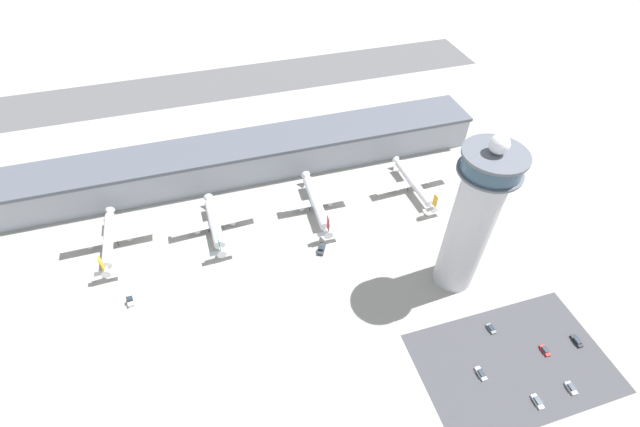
# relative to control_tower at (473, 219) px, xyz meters

# --- Properties ---
(ground_plane) EXTENTS (1000.00, 1000.00, 0.00)m
(ground_plane) POSITION_rel_control_tower_xyz_m (-66.99, 17.67, -32.71)
(ground_plane) COLOR #9E9B93
(terminal_building) EXTENTS (232.86, 25.00, 17.70)m
(terminal_building) POSITION_rel_control_tower_xyz_m (-66.99, 87.67, -23.76)
(terminal_building) COLOR #9399A3
(terminal_building) RESTS_ON ground
(runway_strip) EXTENTS (349.29, 44.00, 0.01)m
(runway_strip) POSITION_rel_control_tower_xyz_m (-66.99, 182.77, -32.71)
(runway_strip) COLOR #515154
(runway_strip) RESTS_ON ground
(control_tower) EXTENTS (20.09, 20.09, 66.68)m
(control_tower) POSITION_rel_control_tower_xyz_m (0.00, 0.00, 0.00)
(control_tower) COLOR #BCBCC1
(control_tower) RESTS_ON ground
(parking_lot_surface) EXTENTS (64.00, 40.00, 0.01)m
(parking_lot_surface) POSITION_rel_control_tower_xyz_m (2.19, -37.54, -32.71)
(parking_lot_surface) COLOR #424247
(parking_lot_surface) RESTS_ON ground
(airplane_gate_alpha) EXTENTS (36.76, 37.01, 12.81)m
(airplane_gate_alpha) POSITION_rel_control_tower_xyz_m (-129.05, 54.69, -28.24)
(airplane_gate_alpha) COLOR white
(airplane_gate_alpha) RESTS_ON ground
(airplane_gate_bravo) EXTENTS (36.85, 36.08, 13.40)m
(airplane_gate_bravo) POSITION_rel_control_tower_xyz_m (-85.97, 51.90, -28.66)
(airplane_gate_bravo) COLOR silver
(airplane_gate_bravo) RESTS_ON ground
(airplane_gate_charlie) EXTENTS (31.56, 41.17, 13.89)m
(airplane_gate_charlie) POSITION_rel_control_tower_xyz_m (-40.62, 51.59, -28.09)
(airplane_gate_charlie) COLOR silver
(airplane_gate_charlie) RESTS_ON ground
(airplane_gate_delta) EXTENTS (38.73, 39.19, 12.18)m
(airplane_gate_delta) POSITION_rel_control_tower_xyz_m (7.39, 51.65, -28.39)
(airplane_gate_delta) COLOR white
(airplane_gate_delta) RESTS_ON ground
(service_truck_catering) EXTENTS (5.10, 6.63, 2.50)m
(service_truck_catering) POSITION_rel_control_tower_xyz_m (-45.16, 27.83, -31.85)
(service_truck_catering) COLOR black
(service_truck_catering) RESTS_ON ground
(service_truck_fuel) EXTENTS (2.69, 6.06, 3.01)m
(service_truck_fuel) POSITION_rel_control_tower_xyz_m (-120.74, 24.18, -31.67)
(service_truck_fuel) COLOR black
(service_truck_fuel) RESTS_ON ground
(car_yellow_taxi) EXTENTS (2.02, 4.30, 1.58)m
(car_yellow_taxi) POSITION_rel_control_tower_xyz_m (14.69, -50.41, -32.10)
(car_yellow_taxi) COLOR black
(car_yellow_taxi) RESTS_ON ground
(car_silver_sedan) EXTENTS (1.85, 4.21, 1.41)m
(car_silver_sedan) POSITION_rel_control_tower_xyz_m (15.03, -37.05, -32.17)
(car_silver_sedan) COLOR black
(car_silver_sedan) RESTS_ON ground
(car_maroon_suv) EXTENTS (1.93, 4.07, 1.38)m
(car_maroon_suv) POSITION_rel_control_tower_xyz_m (2.01, -24.46, -32.18)
(car_maroon_suv) COLOR black
(car_maroon_suv) RESTS_ON ground
(car_red_hatchback) EXTENTS (1.96, 4.81, 1.57)m
(car_red_hatchback) POSITION_rel_control_tower_xyz_m (-10.39, -38.01, -32.10)
(car_red_hatchback) COLOR black
(car_red_hatchback) RESTS_ON ground
(car_blue_compact) EXTENTS (1.82, 4.66, 1.47)m
(car_blue_compact) POSITION_rel_control_tower_xyz_m (1.71, -50.99, -32.15)
(car_blue_compact) COLOR black
(car_blue_compact) RESTS_ON ground
(car_black_suv) EXTENTS (1.99, 4.76, 1.52)m
(car_black_suv) POSITION_rel_control_tower_xyz_m (27.81, -37.23, -32.12)
(car_black_suv) COLOR black
(car_black_suv) RESTS_ON ground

